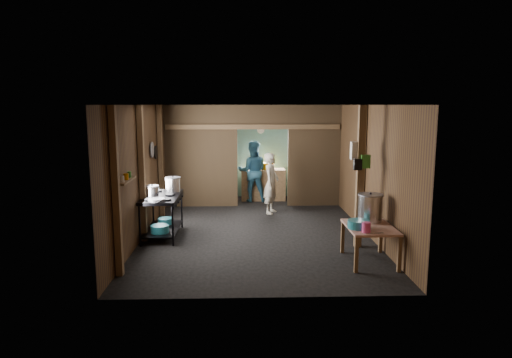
{
  "coord_description": "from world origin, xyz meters",
  "views": [
    {
      "loc": [
        -0.3,
        -9.31,
        2.6
      ],
      "look_at": [
        0.0,
        -0.2,
        1.1
      ],
      "focal_mm": 31.69,
      "sensor_mm": 36.0,
      "label": 1
    }
  ],
  "objects_px": {
    "stock_pot": "(370,208)",
    "yellow_tub": "(268,166)",
    "prep_table": "(369,244)",
    "cook": "(271,183)",
    "gas_range": "(162,216)",
    "stove_pot_large": "(173,185)",
    "pink_bucket": "(366,227)"
  },
  "relations": [
    {
      "from": "stove_pot_large",
      "to": "cook",
      "type": "relative_size",
      "value": 0.22
    },
    {
      "from": "pink_bucket",
      "to": "prep_table",
      "type": "bearing_deg",
      "value": 65.21
    },
    {
      "from": "gas_range",
      "to": "prep_table",
      "type": "xyz_separation_m",
      "value": [
        3.71,
        -1.61,
        -0.11
      ]
    },
    {
      "from": "gas_range",
      "to": "pink_bucket",
      "type": "xyz_separation_m",
      "value": [
        3.54,
        -1.97,
        0.28
      ]
    },
    {
      "from": "stock_pot",
      "to": "yellow_tub",
      "type": "height_order",
      "value": "stock_pot"
    },
    {
      "from": "pink_bucket",
      "to": "cook",
      "type": "height_order",
      "value": "cook"
    },
    {
      "from": "stove_pot_large",
      "to": "yellow_tub",
      "type": "bearing_deg",
      "value": 54.88
    },
    {
      "from": "gas_range",
      "to": "stove_pot_large",
      "type": "height_order",
      "value": "stove_pot_large"
    },
    {
      "from": "stock_pot",
      "to": "cook",
      "type": "bearing_deg",
      "value": 115.18
    },
    {
      "from": "stock_pot",
      "to": "prep_table",
      "type": "bearing_deg",
      "value": -104.26
    },
    {
      "from": "pink_bucket",
      "to": "stove_pot_large",
      "type": "bearing_deg",
      "value": 144.72
    },
    {
      "from": "prep_table",
      "to": "cook",
      "type": "bearing_deg",
      "value": 111.96
    },
    {
      "from": "stove_pot_large",
      "to": "stock_pot",
      "type": "distance_m",
      "value": 4.0
    },
    {
      "from": "prep_table",
      "to": "cook",
      "type": "xyz_separation_m",
      "value": [
        -1.41,
        3.5,
        0.43
      ]
    },
    {
      "from": "stove_pot_large",
      "to": "pink_bucket",
      "type": "xyz_separation_m",
      "value": [
        3.37,
        -2.39,
        -0.28
      ]
    },
    {
      "from": "pink_bucket",
      "to": "cook",
      "type": "bearing_deg",
      "value": 107.85
    },
    {
      "from": "yellow_tub",
      "to": "gas_range",
      "type": "bearing_deg",
      "value": -123.78
    },
    {
      "from": "stove_pot_large",
      "to": "cook",
      "type": "height_order",
      "value": "cook"
    },
    {
      "from": "stock_pot",
      "to": "cook",
      "type": "relative_size",
      "value": 0.34
    },
    {
      "from": "prep_table",
      "to": "stock_pot",
      "type": "relative_size",
      "value": 2.09
    },
    {
      "from": "stove_pot_large",
      "to": "pink_bucket",
      "type": "bearing_deg",
      "value": -35.28
    },
    {
      "from": "pink_bucket",
      "to": "yellow_tub",
      "type": "height_order",
      "value": "yellow_tub"
    },
    {
      "from": "prep_table",
      "to": "stove_pot_large",
      "type": "distance_m",
      "value": 4.13
    },
    {
      "from": "gas_range",
      "to": "stove_pot_large",
      "type": "bearing_deg",
      "value": 67.58
    },
    {
      "from": "prep_table",
      "to": "yellow_tub",
      "type": "bearing_deg",
      "value": 105.31
    },
    {
      "from": "cook",
      "to": "gas_range",
      "type": "bearing_deg",
      "value": 148.77
    },
    {
      "from": "stove_pot_large",
      "to": "stock_pot",
      "type": "height_order",
      "value": "stove_pot_large"
    },
    {
      "from": "yellow_tub",
      "to": "cook",
      "type": "relative_size",
      "value": 0.22
    },
    {
      "from": "prep_table",
      "to": "cook",
      "type": "distance_m",
      "value": 3.8
    },
    {
      "from": "gas_range",
      "to": "cook",
      "type": "height_order",
      "value": "cook"
    },
    {
      "from": "yellow_tub",
      "to": "cook",
      "type": "distance_m",
      "value": 1.59
    },
    {
      "from": "pink_bucket",
      "to": "yellow_tub",
      "type": "distance_m",
      "value": 5.58
    }
  ]
}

